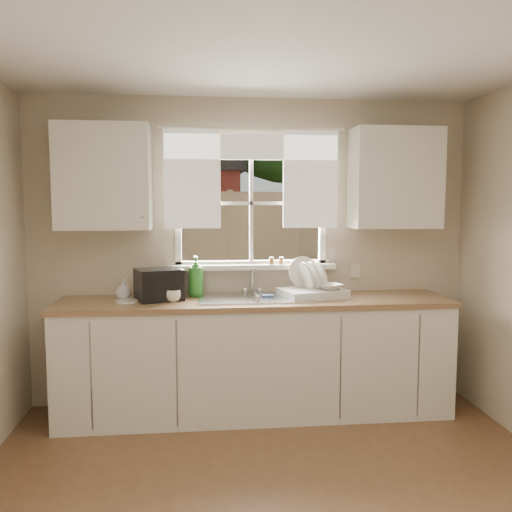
{
  "coord_description": "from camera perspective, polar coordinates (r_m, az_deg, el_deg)",
  "views": [
    {
      "loc": [
        -0.44,
        -2.44,
        1.66
      ],
      "look_at": [
        0.0,
        1.65,
        1.25
      ],
      "focal_mm": 38.0,
      "sensor_mm": 36.0,
      "label": 1
    }
  ],
  "objects": [
    {
      "name": "room_walls",
      "position": [
        2.45,
        4.27,
        -4.3
      ],
      "size": [
        3.62,
        4.02,
        2.5
      ],
      "color": "beige",
      "rests_on": "ground"
    },
    {
      "name": "ceiling",
      "position": [
        2.61,
        4.22,
        24.38
      ],
      "size": [
        3.6,
        4.0,
        0.02
      ],
      "primitive_type": "cube",
      "color": "silver",
      "rests_on": "room_walls"
    },
    {
      "name": "window",
      "position": [
        4.46,
        -0.48,
        3.46
      ],
      "size": [
        1.38,
        0.16,
        1.06
      ],
      "color": "white",
      "rests_on": "room_walls"
    },
    {
      "name": "curtains",
      "position": [
        4.42,
        -0.42,
        9.25
      ],
      "size": [
        1.5,
        0.03,
        0.81
      ],
      "color": "white",
      "rests_on": "room_walls"
    },
    {
      "name": "base_cabinets",
      "position": [
        4.32,
        -0.04,
        -10.78
      ],
      "size": [
        3.0,
        0.62,
        0.87
      ],
      "primitive_type": "cube",
      "color": "white",
      "rests_on": "ground"
    },
    {
      "name": "countertop",
      "position": [
        4.21,
        -0.04,
        -4.84
      ],
      "size": [
        3.04,
        0.65,
        0.04
      ],
      "primitive_type": "cube",
      "color": "#906C48",
      "rests_on": "base_cabinets"
    },
    {
      "name": "upper_cabinet_left",
      "position": [
        4.33,
        -15.74,
        8.0
      ],
      "size": [
        0.7,
        0.33,
        0.8
      ],
      "primitive_type": "cube",
      "color": "white",
      "rests_on": "room_walls"
    },
    {
      "name": "upper_cabinet_right",
      "position": [
        4.55,
        14.44,
        7.91
      ],
      "size": [
        0.7,
        0.33,
        0.8
      ],
      "primitive_type": "cube",
      "color": "white",
      "rests_on": "room_walls"
    },
    {
      "name": "wall_outlet",
      "position": [
        4.65,
        10.4,
        -1.56
      ],
      "size": [
        0.08,
        0.01,
        0.12
      ],
      "primitive_type": "cube",
      "color": "beige",
      "rests_on": "room_walls"
    },
    {
      "name": "sill_jars",
      "position": [
        4.45,
        2.16,
        -0.5
      ],
      "size": [
        0.12,
        0.04,
        0.06
      ],
      "color": "brown",
      "rests_on": "window"
    },
    {
      "name": "backyard",
      "position": [
        11.05,
        -0.77,
        15.11
      ],
      "size": [
        20.0,
        10.0,
        6.13
      ],
      "color": "#335421",
      "rests_on": "ground"
    },
    {
      "name": "sink",
      "position": [
        4.25,
        -0.09,
        -5.45
      ],
      "size": [
        0.88,
        0.52,
        0.4
      ],
      "color": "#B7B7BC",
      "rests_on": "countertop"
    },
    {
      "name": "dish_rack",
      "position": [
        4.33,
        5.91,
        -3.47
      ],
      "size": [
        0.56,
        0.47,
        0.31
      ],
      "color": "white",
      "rests_on": "countertop"
    },
    {
      "name": "bowl",
      "position": [
        4.3,
        7.82,
        -3.22
      ],
      "size": [
        0.24,
        0.24,
        0.05
      ],
      "primitive_type": "imported",
      "rotation": [
        0.0,
        0.0,
        0.38
      ],
      "color": "silver",
      "rests_on": "dish_rack"
    },
    {
      "name": "soap_bottle_a",
      "position": [
        4.33,
        -6.35,
        -2.12
      ],
      "size": [
        0.14,
        0.14,
        0.33
      ],
      "primitive_type": "imported",
      "rotation": [
        0.0,
        0.0,
        0.13
      ],
      "color": "#32892D",
      "rests_on": "countertop"
    },
    {
      "name": "soap_bottle_b",
      "position": [
        4.38,
        -6.34,
        -3.05
      ],
      "size": [
        0.09,
        0.09,
        0.18
      ],
      "primitive_type": "imported",
      "rotation": [
        0.0,
        0.0,
        0.17
      ],
      "color": "#2F48B0",
      "rests_on": "countertop"
    },
    {
      "name": "soap_bottle_c",
      "position": [
        4.32,
        -13.78,
        -3.45
      ],
      "size": [
        0.16,
        0.16,
        0.15
      ],
      "primitive_type": "imported",
      "rotation": [
        0.0,
        0.0,
        0.4
      ],
      "color": "beige",
      "rests_on": "countertop"
    },
    {
      "name": "saucer",
      "position": [
        4.21,
        -13.47,
        -4.64
      ],
      "size": [
        0.18,
        0.18,
        0.01
      ],
      "primitive_type": "cylinder",
      "color": "white",
      "rests_on": "countertop"
    },
    {
      "name": "cup",
      "position": [
        4.14,
        -8.72,
        -4.15
      ],
      "size": [
        0.12,
        0.12,
        0.09
      ],
      "primitive_type": "imported",
      "rotation": [
        0.0,
        0.0,
        0.02
      ],
      "color": "white",
      "rests_on": "countertop"
    },
    {
      "name": "black_appliance",
      "position": [
        4.23,
        -10.2,
        -2.95
      ],
      "size": [
        0.4,
        0.38,
        0.24
      ],
      "primitive_type": "cube",
      "rotation": [
        0.0,
        0.0,
        0.34
      ],
      "color": "black",
      "rests_on": "countertop"
    }
  ]
}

